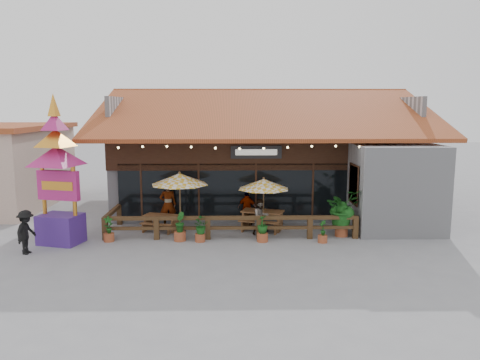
{
  "coord_description": "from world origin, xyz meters",
  "views": [
    {
      "loc": [
        -1.6,
        -18.26,
        5.12
      ],
      "look_at": [
        -1.2,
        1.5,
        2.03
      ],
      "focal_mm": 35.0,
      "sensor_mm": 36.0,
      "label": 1
    }
  ],
  "objects_px": {
    "umbrella_right": "(264,184)",
    "picnic_table_left": "(161,220)",
    "picnic_table_right": "(263,217)",
    "tropical_plant": "(342,209)",
    "umbrella_left": "(180,179)",
    "thai_sign_tower": "(57,160)",
    "pedestrian": "(26,232)"
  },
  "relations": [
    {
      "from": "picnic_table_right",
      "to": "thai_sign_tower",
      "type": "bearing_deg",
      "value": -166.75
    },
    {
      "from": "thai_sign_tower",
      "to": "tropical_plant",
      "type": "bearing_deg",
      "value": 4.09
    },
    {
      "from": "picnic_table_left",
      "to": "umbrella_left",
      "type": "bearing_deg",
      "value": -15.04
    },
    {
      "from": "picnic_table_left",
      "to": "tropical_plant",
      "type": "relative_size",
      "value": 0.89
    },
    {
      "from": "thai_sign_tower",
      "to": "tropical_plant",
      "type": "height_order",
      "value": "thai_sign_tower"
    },
    {
      "from": "picnic_table_left",
      "to": "tropical_plant",
      "type": "height_order",
      "value": "tropical_plant"
    },
    {
      "from": "umbrella_left",
      "to": "thai_sign_tower",
      "type": "bearing_deg",
      "value": -160.58
    },
    {
      "from": "picnic_table_right",
      "to": "pedestrian",
      "type": "bearing_deg",
      "value": -159.96
    },
    {
      "from": "tropical_plant",
      "to": "umbrella_left",
      "type": "bearing_deg",
      "value": 173.37
    },
    {
      "from": "umbrella_right",
      "to": "pedestrian",
      "type": "xyz_separation_m",
      "value": [
        -8.54,
        -2.8,
        -1.21
      ]
    },
    {
      "from": "umbrella_left",
      "to": "umbrella_right",
      "type": "height_order",
      "value": "umbrella_left"
    },
    {
      "from": "picnic_table_right",
      "to": "pedestrian",
      "type": "xyz_separation_m",
      "value": [
        -8.53,
        -3.11,
        0.23
      ]
    },
    {
      "from": "picnic_table_right",
      "to": "thai_sign_tower",
      "type": "distance_m",
      "value": 8.41
    },
    {
      "from": "tropical_plant",
      "to": "pedestrian",
      "type": "height_order",
      "value": "tropical_plant"
    },
    {
      "from": "picnic_table_right",
      "to": "thai_sign_tower",
      "type": "height_order",
      "value": "thai_sign_tower"
    },
    {
      "from": "umbrella_left",
      "to": "picnic_table_left",
      "type": "bearing_deg",
      "value": 164.96
    },
    {
      "from": "umbrella_left",
      "to": "thai_sign_tower",
      "type": "distance_m",
      "value": 4.72
    },
    {
      "from": "picnic_table_right",
      "to": "tropical_plant",
      "type": "relative_size",
      "value": 1.09
    },
    {
      "from": "picnic_table_right",
      "to": "picnic_table_left",
      "type": "bearing_deg",
      "value": -179.01
    },
    {
      "from": "picnic_table_right",
      "to": "tropical_plant",
      "type": "height_order",
      "value": "tropical_plant"
    },
    {
      "from": "pedestrian",
      "to": "umbrella_left",
      "type": "bearing_deg",
      "value": -53.48
    },
    {
      "from": "thai_sign_tower",
      "to": "pedestrian",
      "type": "xyz_separation_m",
      "value": [
        -0.75,
        -1.28,
        -2.41
      ]
    },
    {
      "from": "umbrella_left",
      "to": "thai_sign_tower",
      "type": "relative_size",
      "value": 0.46
    },
    {
      "from": "umbrella_right",
      "to": "picnic_table_left",
      "type": "height_order",
      "value": "umbrella_right"
    },
    {
      "from": "picnic_table_right",
      "to": "thai_sign_tower",
      "type": "xyz_separation_m",
      "value": [
        -7.78,
        -1.83,
        2.64
      ]
    },
    {
      "from": "umbrella_right",
      "to": "pedestrian",
      "type": "bearing_deg",
      "value": -161.84
    },
    {
      "from": "pedestrian",
      "to": "tropical_plant",
      "type": "bearing_deg",
      "value": -72.32
    },
    {
      "from": "picnic_table_right",
      "to": "tropical_plant",
      "type": "bearing_deg",
      "value": -18.75
    },
    {
      "from": "umbrella_left",
      "to": "pedestrian",
      "type": "relative_size",
      "value": 1.76
    },
    {
      "from": "tropical_plant",
      "to": "thai_sign_tower",
      "type": "bearing_deg",
      "value": -175.91
    },
    {
      "from": "umbrella_right",
      "to": "picnic_table_right",
      "type": "height_order",
      "value": "umbrella_right"
    },
    {
      "from": "picnic_table_left",
      "to": "thai_sign_tower",
      "type": "relative_size",
      "value": 0.28
    }
  ]
}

